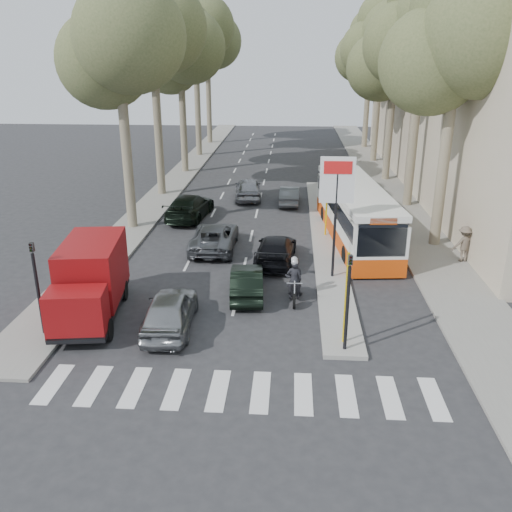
{
  "coord_description": "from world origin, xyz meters",
  "views": [
    {
      "loc": [
        1.28,
        -17.98,
        9.71
      ],
      "look_at": [
        -0.14,
        3.52,
        1.6
      ],
      "focal_mm": 38.0,
      "sensor_mm": 36.0,
      "label": 1
    }
  ],
  "objects": [
    {
      "name": "ground",
      "position": [
        0.0,
        0.0,
        0.0
      ],
      "size": [
        120.0,
        120.0,
        0.0
      ],
      "primitive_type": "plane",
      "color": "#28282B",
      "rests_on": "ground"
    },
    {
      "name": "sidewalk_right",
      "position": [
        8.6,
        25.0,
        0.06
      ],
      "size": [
        3.2,
        70.0,
        0.12
      ],
      "primitive_type": "cube",
      "color": "gray",
      "rests_on": "ground"
    },
    {
      "name": "median_left",
      "position": [
        -8.0,
        28.0,
        0.06
      ],
      "size": [
        2.4,
        64.0,
        0.12
      ],
      "primitive_type": "cube",
      "color": "gray",
      "rests_on": "ground"
    },
    {
      "name": "traffic_island",
      "position": [
        3.25,
        11.0,
        0.08
      ],
      "size": [
        1.5,
        26.0,
        0.16
      ],
      "primitive_type": "cube",
      "color": "gray",
      "rests_on": "ground"
    },
    {
      "name": "building_far",
      "position": [
        15.5,
        34.0,
        8.0
      ],
      "size": [
        11.0,
        20.0,
        16.0
      ],
      "primitive_type": "cube",
      "color": "#B7A88E",
      "rests_on": "ground"
    },
    {
      "name": "billboard",
      "position": [
        3.25,
        5.0,
        3.7
      ],
      "size": [
        1.5,
        12.1,
        5.6
      ],
      "color": "yellow",
      "rests_on": "ground"
    },
    {
      "name": "traffic_light_island",
      "position": [
        3.25,
        -1.5,
        2.49
      ],
      "size": [
        0.16,
        0.41,
        3.6
      ],
      "color": "black",
      "rests_on": "ground"
    },
    {
      "name": "traffic_light_left",
      "position": [
        -7.6,
        -1.0,
        2.49
      ],
      "size": [
        0.16,
        0.41,
        3.6
      ],
      "color": "black",
      "rests_on": "ground"
    },
    {
      "name": "tree_l_a",
      "position": [
        -7.87,
        12.11,
        10.38
      ],
      "size": [
        7.4,
        7.2,
        14.1
      ],
      "color": "#6B604C",
      "rests_on": "ground"
    },
    {
      "name": "tree_l_b",
      "position": [
        -7.97,
        20.11,
        11.07
      ],
      "size": [
        7.4,
        7.2,
        14.88
      ],
      "color": "#6B604C",
      "rests_on": "ground"
    },
    {
      "name": "tree_l_c",
      "position": [
        -7.77,
        28.11,
        10.04
      ],
      "size": [
        7.4,
        7.2,
        13.71
      ],
      "color": "#6B604C",
      "rests_on": "ground"
    },
    {
      "name": "tree_l_d",
      "position": [
        -7.87,
        36.11,
        11.76
      ],
      "size": [
        7.4,
        7.2,
        15.66
      ],
      "color": "#6B604C",
      "rests_on": "ground"
    },
    {
      "name": "tree_l_e",
      "position": [
        -7.97,
        44.11,
        10.73
      ],
      "size": [
        7.4,
        7.2,
        14.49
      ],
      "color": "#6B604C",
      "rests_on": "ground"
    },
    {
      "name": "tree_r_a",
      "position": [
        9.13,
        10.11,
        10.38
      ],
      "size": [
        7.4,
        7.2,
        14.1
      ],
      "color": "#6B604C",
      "rests_on": "ground"
    },
    {
      "name": "tree_r_b",
      "position": [
        9.23,
        18.11,
        11.42
      ],
      "size": [
        7.4,
        7.2,
        15.27
      ],
      "color": "#6B604C",
      "rests_on": "ground"
    },
    {
      "name": "tree_r_c",
      "position": [
        9.03,
        26.11,
        9.69
      ],
      "size": [
        7.4,
        7.2,
        13.32
      ],
      "color": "#6B604C",
      "rests_on": "ground"
    },
    {
      "name": "tree_r_d",
      "position": [
        9.13,
        34.11,
        11.07
      ],
      "size": [
        7.4,
        7.2,
        14.88
      ],
      "color": "#6B604C",
      "rests_on": "ground"
    },
    {
      "name": "tree_r_e",
      "position": [
        9.23,
        42.11,
        10.38
      ],
      "size": [
        7.4,
        7.2,
        14.1
      ],
      "color": "#6B604C",
      "rests_on": "ground"
    },
    {
      "name": "silver_hatchback",
      "position": [
        -3.11,
        -0.14,
        0.74
      ],
      "size": [
        1.93,
        4.4,
        1.48
      ],
      "primitive_type": "imported",
      "rotation": [
        0.0,
        0.0,
        3.19
      ],
      "color": "gray",
      "rests_on": "ground"
    },
    {
      "name": "dark_hatchback",
      "position": [
        -0.5,
        2.97,
        0.63
      ],
      "size": [
        1.64,
        3.93,
        1.26
      ],
      "primitive_type": "imported",
      "rotation": [
        0.0,
        0.0,
        3.22
      ],
      "color": "black",
      "rests_on": "ground"
    },
    {
      "name": "queue_car_a",
      "position": [
        -2.67,
        8.67,
        0.68
      ],
      "size": [
        2.28,
        4.88,
        1.35
      ],
      "primitive_type": "imported",
      "rotation": [
        0.0,
        0.0,
        3.15
      ],
      "color": "#52555A",
      "rests_on": "ground"
    },
    {
      "name": "queue_car_b",
      "position": [
        0.6,
        7.0,
        0.65
      ],
      "size": [
        2.13,
        4.62,
        1.31
      ],
      "primitive_type": "imported",
      "rotation": [
        0.0,
        0.0,
        3.08
      ],
      "color": "black",
      "rests_on": "ground"
    },
    {
      "name": "queue_car_c",
      "position": [
        -1.75,
        19.21,
        0.75
      ],
      "size": [
        2.18,
        4.57,
        1.51
      ],
      "primitive_type": "imported",
      "rotation": [
        0.0,
        0.0,
        3.23
      ],
      "color": "gray",
      "rests_on": "ground"
    },
    {
      "name": "queue_car_d",
      "position": [
        1.19,
        18.01,
        0.61
      ],
      "size": [
        1.37,
        3.73,
        1.22
      ],
      "primitive_type": "imported",
      "rotation": [
        0.0,
        0.0,
        3.12
      ],
      "color": "#4F5357",
      "rests_on": "ground"
    },
    {
      "name": "queue_car_e",
      "position": [
        -4.98,
        14.19,
        0.75
      ],
      "size": [
        2.65,
        5.37,
        1.5
      ],
      "primitive_type": "imported",
      "rotation": [
        0.0,
        0.0,
        3.03
      ],
      "color": "black",
      "rests_on": "ground"
    },
    {
      "name": "red_truck",
      "position": [
        -6.32,
        0.68,
        1.53
      ],
      "size": [
        2.73,
        5.66,
        2.9
      ],
      "rotation": [
        0.0,
        0.0,
        0.13
      ],
      "color": "black",
      "rests_on": "ground"
    },
    {
      "name": "city_bus",
      "position": [
        4.8,
        10.7,
        1.6
      ],
      "size": [
        3.62,
        11.71,
        3.04
      ],
      "rotation": [
        0.0,
        0.0,
        0.1
      ],
      "color": "#D6450B",
      "rests_on": "ground"
    },
    {
      "name": "motorcycle",
      "position": [
        1.5,
        2.86,
        0.84
      ],
      "size": [
        0.78,
        2.17,
        1.85
      ],
      "rotation": [
        0.0,
        0.0,
        0.02
      ],
      "color": "black",
      "rests_on": "ground"
    },
    {
      "name": "pedestrian_near",
      "position": [
        7.2,
        10.21,
        1.09
      ],
      "size": [
        1.17,
        1.21,
        1.93
      ],
      "primitive_type": "imported",
      "rotation": [
        0.0,
        0.0,
        2.3
      ],
      "color": "#42314A",
      "rests_on": "sidewalk_right"
    },
    {
      "name": "pedestrian_far",
      "position": [
        9.74,
        7.44,
        1.01
      ],
      "size": [
        1.24,
        0.78,
        1.77
      ],
      "primitive_type": "imported",
      "rotation": [
        0.0,
        0.0,
        3.39
      ],
      "color": "brown",
      "rests_on": "sidewalk_right"
    }
  ]
}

